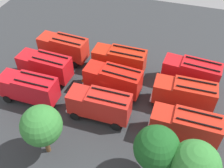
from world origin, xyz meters
TOP-DOWN VIEW (x-y plane):
  - ground_plane at (0.00, 0.00)m, footprint 55.05×55.05m
  - fire_truck_0 at (-9.14, -4.39)m, footprint 7.40×3.30m
  - fire_truck_1 at (0.23, -4.08)m, footprint 7.24×2.84m
  - fire_truck_2 at (8.63, -4.44)m, footprint 7.37×3.21m
  - fire_truck_3 at (-8.72, -0.22)m, footprint 7.23×2.82m
  - fire_truck_4 at (-0.12, -0.07)m, footprint 7.38×3.25m
  - fire_truck_5 at (9.09, 0.13)m, footprint 7.34×3.12m
  - fire_truck_6 at (-9.34, 4.46)m, footprint 7.25×2.87m
  - fire_truck_7 at (0.07, 4.33)m, footprint 7.21×2.77m
  - fire_truck_8 at (8.97, 4.37)m, footprint 7.22×2.79m
  - firefighter_0 at (2.31, -7.28)m, footprint 0.48×0.39m
  - tree_0 at (-10.31, 10.10)m, footprint 4.17×4.17m
  - tree_1 at (-7.03, 9.45)m, footprint 4.09×4.09m
  - tree_2 at (3.70, 10.20)m, footprint 3.98×3.98m
  - traffic_cone_0 at (4.31, -0.82)m, footprint 0.39×0.39m

SIDE VIEW (x-z plane):
  - ground_plane at x=0.00m, z-range 0.00..0.00m
  - traffic_cone_0 at x=4.31m, z-range 0.00..0.56m
  - firefighter_0 at x=2.31m, z-range 0.12..1.96m
  - fire_truck_0 at x=-9.14m, z-range 0.21..4.09m
  - fire_truck_1 at x=0.23m, z-range 0.21..4.09m
  - fire_truck_2 at x=8.63m, z-range 0.21..4.09m
  - fire_truck_3 at x=-8.72m, z-range 0.21..4.09m
  - fire_truck_4 at x=-0.12m, z-range 0.21..4.09m
  - fire_truck_5 at x=9.09m, z-range 0.21..4.09m
  - fire_truck_6 at x=-9.34m, z-range 0.21..4.09m
  - fire_truck_7 at x=0.07m, z-range 0.21..4.09m
  - fire_truck_8 at x=8.97m, z-range 0.21..4.09m
  - tree_2 at x=3.70m, z-range 1.07..7.24m
  - tree_1 at x=-7.03m, z-range 1.10..7.44m
  - tree_0 at x=-10.31m, z-range 1.12..7.57m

